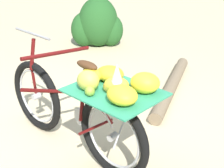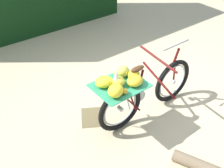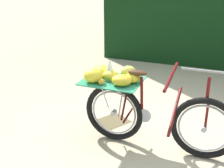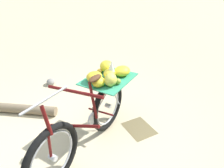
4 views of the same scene
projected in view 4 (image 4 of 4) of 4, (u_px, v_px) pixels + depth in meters
The scene contains 5 objects.
ground_plane at pixel (96, 161), 2.38m from camera, with size 60.00×60.00×0.00m, color beige.
bicycle at pixel (93, 108), 2.43m from camera, with size 1.18×1.68×1.03m.
fallen_log at pixel (4, 108), 3.24m from camera, with size 0.15×0.15×1.76m, color #7F6B51.
path_stone at pixel (51, 82), 4.07m from camera, with size 0.20×0.16×0.12m, color gray.
leaf_litter_patch at pixel (139, 128), 2.90m from camera, with size 0.44×0.36×0.01m, color olive.
Camera 4 is at (-1.57, 0.63, 1.93)m, focal length 31.96 mm.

